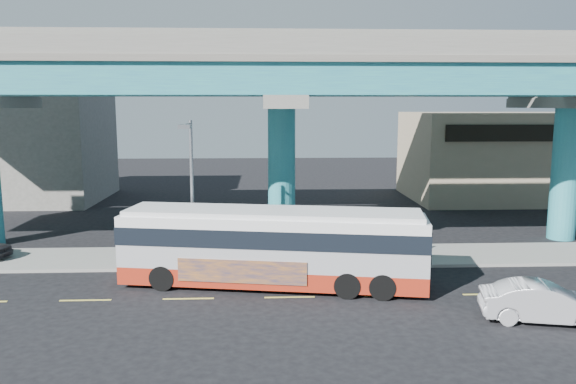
{
  "coord_description": "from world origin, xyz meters",
  "views": [
    {
      "loc": [
        -1.01,
        -21.66,
        7.53
      ],
      "look_at": [
        0.13,
        4.0,
        3.58
      ],
      "focal_mm": 35.0,
      "sensor_mm": 36.0,
      "label": 1
    }
  ],
  "objects_px": {
    "transit_bus": "(273,244)",
    "sedan": "(544,303)",
    "stop_sign": "(394,225)",
    "street_lamp": "(190,172)"
  },
  "relations": [
    {
      "from": "transit_bus",
      "to": "sedan",
      "type": "distance_m",
      "value": 10.46
    },
    {
      "from": "stop_sign",
      "to": "transit_bus",
      "type": "bearing_deg",
      "value": -159.26
    },
    {
      "from": "sedan",
      "to": "street_lamp",
      "type": "distance_m",
      "value": 15.2
    },
    {
      "from": "sedan",
      "to": "stop_sign",
      "type": "relative_size",
      "value": 1.83
    },
    {
      "from": "stop_sign",
      "to": "street_lamp",
      "type": "bearing_deg",
      "value": 177.9
    },
    {
      "from": "street_lamp",
      "to": "stop_sign",
      "type": "relative_size",
      "value": 2.75
    },
    {
      "from": "transit_bus",
      "to": "sedan",
      "type": "xyz_separation_m",
      "value": [
        9.41,
        -4.44,
        -1.09
      ]
    },
    {
      "from": "transit_bus",
      "to": "stop_sign",
      "type": "bearing_deg",
      "value": 37.11
    },
    {
      "from": "transit_bus",
      "to": "street_lamp",
      "type": "relative_size",
      "value": 1.92
    },
    {
      "from": "transit_bus",
      "to": "stop_sign",
      "type": "distance_m",
      "value": 6.51
    }
  ]
}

